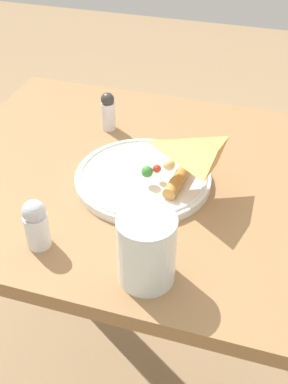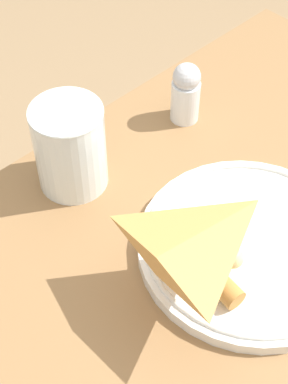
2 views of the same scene
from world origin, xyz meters
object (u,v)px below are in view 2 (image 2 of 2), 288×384
(dining_table, at_px, (208,362))
(plate_pizza, at_px, (249,245))
(salt_shaker, at_px, (186,92))
(milk_glass, at_px, (70,150))

(dining_table, distance_m, plate_pizza, 0.17)
(dining_table, height_order, salt_shaker, salt_shaker)
(milk_glass, xyz_separation_m, salt_shaker, (-0.19, 0.02, -0.01))
(dining_table, height_order, milk_glass, milk_glass)
(dining_table, relative_size, salt_shaker, 11.08)
(plate_pizza, bearing_deg, salt_shaker, -118.81)
(plate_pizza, xyz_separation_m, milk_glass, (0.07, -0.22, 0.04))
(milk_glass, height_order, salt_shaker, milk_glass)
(dining_table, height_order, plate_pizza, plate_pizza)
(plate_pizza, xyz_separation_m, salt_shaker, (-0.11, -0.21, 0.03))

